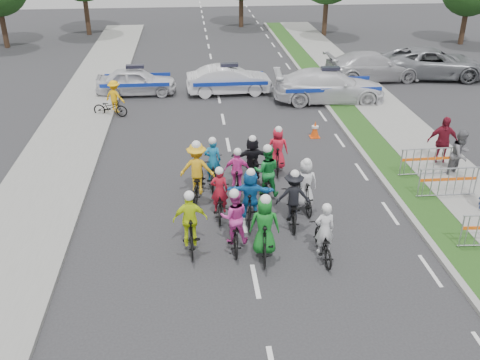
{
  "coord_description": "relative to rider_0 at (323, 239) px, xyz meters",
  "views": [
    {
      "loc": [
        -1.45,
        -10.89,
        8.35
      ],
      "look_at": [
        -0.05,
        3.57,
        1.1
      ],
      "focal_mm": 40.0,
      "sensor_mm": 36.0,
      "label": 1
    }
  ],
  "objects": [
    {
      "name": "ground",
      "position": [
        -1.93,
        -0.89,
        -0.57
      ],
      "size": [
        90.0,
        90.0,
        0.0
      ],
      "primitive_type": "plane",
      "color": "#28282B",
      "rests_on": "ground"
    },
    {
      "name": "curb_right",
      "position": [
        3.17,
        4.11,
        -0.51
      ],
      "size": [
        0.2,
        60.0,
        0.12
      ],
      "primitive_type": "cube",
      "color": "gray",
      "rests_on": "ground"
    },
    {
      "name": "grass_strip",
      "position": [
        3.87,
        4.11,
        -0.51
      ],
      "size": [
        1.2,
        60.0,
        0.11
      ],
      "primitive_type": "cube",
      "color": "#1F4315",
      "rests_on": "ground"
    },
    {
      "name": "sidewalk_right",
      "position": [
        5.67,
        4.11,
        -0.5
      ],
      "size": [
        2.4,
        60.0,
        0.13
      ],
      "primitive_type": "cube",
      "color": "gray",
      "rests_on": "ground"
    },
    {
      "name": "sidewalk_left",
      "position": [
        -8.43,
        4.11,
        -0.5
      ],
      "size": [
        3.0,
        60.0,
        0.13
      ],
      "primitive_type": "cube",
      "color": "gray",
      "rests_on": "ground"
    },
    {
      "name": "rider_0",
      "position": [
        0.0,
        0.0,
        0.0
      ],
      "size": [
        0.61,
        1.68,
        1.7
      ],
      "rotation": [
        0.0,
        0.0,
        3.16
      ],
      "color": "black",
      "rests_on": "ground"
    },
    {
      "name": "rider_1",
      "position": [
        -1.57,
        0.19,
        0.18
      ],
      "size": [
        0.86,
        1.88,
        1.94
      ],
      "rotation": [
        0.0,
        0.0,
        3.04
      ],
      "color": "black",
      "rests_on": "ground"
    },
    {
      "name": "rider_2",
      "position": [
        -2.33,
        0.76,
        0.12
      ],
      "size": [
        0.78,
        1.81,
        1.84
      ],
      "rotation": [
        0.0,
        0.0,
        3.12
      ],
      "color": "black",
      "rests_on": "ground"
    },
    {
      "name": "rider_3",
      "position": [
        -3.52,
        0.71,
        0.15
      ],
      "size": [
        0.95,
        1.79,
        1.87
      ],
      "rotation": [
        0.0,
        0.0,
        3.17
      ],
      "color": "black",
      "rests_on": "ground"
    },
    {
      "name": "rider_4",
      "position": [
        -0.49,
        1.81,
        0.14
      ],
      "size": [
        1.06,
        1.83,
        1.82
      ],
      "rotation": [
        0.0,
        0.0,
        3.04
      ],
      "color": "black",
      "rests_on": "ground"
    },
    {
      "name": "rider_5",
      "position": [
        -1.73,
        2.08,
        0.19
      ],
      "size": [
        1.48,
        1.76,
        1.8
      ],
      "rotation": [
        0.0,
        0.0,
        2.99
      ],
      "color": "black",
      "rests_on": "ground"
    },
    {
      "name": "rider_6",
      "position": [
        -2.62,
        2.46,
        0.0
      ],
      "size": [
        0.71,
        1.71,
        1.71
      ],
      "rotation": [
        0.0,
        0.0,
        3.07
      ],
      "color": "black",
      "rests_on": "ground"
    },
    {
      "name": "rider_7",
      "position": [
        0.03,
        2.63,
        0.13
      ],
      "size": [
        0.78,
        1.73,
        1.79
      ],
      "rotation": [
        0.0,
        0.0,
        3.21
      ],
      "color": "black",
      "rests_on": "ground"
    },
    {
      "name": "rider_8",
      "position": [
        -1.05,
        3.44,
        0.15
      ],
      "size": [
        0.9,
        1.98,
        1.95
      ],
      "rotation": [
        0.0,
        0.0,
        3.01
      ],
      "color": "black",
      "rests_on": "ground"
    },
    {
      "name": "rider_9",
      "position": [
        -1.96,
        3.76,
        0.1
      ],
      "size": [
        0.91,
        1.69,
        1.73
      ],
      "rotation": [
        0.0,
        0.0,
        2.98
      ],
      "color": "black",
      "rests_on": "ground"
    },
    {
      "name": "rider_10",
      "position": [
        -3.26,
        3.77,
        0.21
      ],
      "size": [
        1.21,
        2.07,
        2.03
      ],
      "rotation": [
        0.0,
        0.0,
        2.98
      ],
      "color": "black",
      "rests_on": "ground"
    },
    {
      "name": "rider_11",
      "position": [
        -1.37,
        4.68,
        0.18
      ],
      "size": [
        1.43,
        1.71,
        1.77
      ],
      "rotation": [
        0.0,
        0.0,
        3.2
      ],
      "color": "black",
      "rests_on": "ground"
    },
    {
      "name": "rider_12",
      "position": [
        -2.71,
        4.61,
        0.03
      ],
      "size": [
        0.76,
        1.81,
        1.8
      ],
      "rotation": [
        0.0,
        0.0,
        3.05
      ],
      "color": "black",
      "rests_on": "ground"
    },
    {
      "name": "rider_13",
      "position": [
        -0.37,
        5.45,
        0.13
      ],
      "size": [
        0.79,
        1.73,
        1.77
      ],
      "rotation": [
        0.0,
        0.0,
        3.03
      ],
      "color": "black",
      "rests_on": "ground"
    },
    {
      "name": "police_car_0",
      "position": [
        -6.09,
        15.29,
        0.12
      ],
      "size": [
        4.05,
        1.67,
        1.37
      ],
      "primitive_type": "imported",
      "rotation": [
        0.0,
        0.0,
        1.56
      ],
      "color": "silver",
      "rests_on": "ground"
    },
    {
      "name": "police_car_1",
      "position": [
        -1.34,
        14.93,
        0.15
      ],
      "size": [
        4.41,
        1.7,
        1.43
      ],
      "primitive_type": "imported",
      "rotation": [
        0.0,
        0.0,
        1.61
      ],
      "color": "silver",
      "rests_on": "ground"
    },
    {
      "name": "police_car_2",
      "position": [
        3.44,
        13.19,
        0.22
      ],
      "size": [
        5.59,
        2.62,
        1.58
      ],
      "primitive_type": "imported",
      "rotation": [
        0.0,
        0.0,
        1.49
      ],
      "color": "silver",
      "rests_on": "ground"
    },
    {
      "name": "civilian_sedan",
      "position": [
        6.8,
        16.69,
        0.21
      ],
      "size": [
        5.45,
        2.42,
        1.56
      ],
      "primitive_type": "imported",
      "rotation": [
        0.0,
        0.0,
        1.62
      ],
      "color": "#B7B6BC",
      "rests_on": "ground"
    },
    {
      "name": "civilian_suv",
      "position": [
        10.29,
        16.87,
        0.26
      ],
      "size": [
        6.28,
        3.66,
        1.64
      ],
      "primitive_type": "imported",
      "rotation": [
        0.0,
        0.0,
        1.41
      ],
      "color": "gray",
      "rests_on": "ground"
    },
    {
      "name": "spectator_1",
      "position": [
        5.86,
        4.36,
        0.31
      ],
      "size": [
        1.08,
        1.01,
        1.76
      ],
      "primitive_type": "imported",
      "rotation": [
        0.0,
        0.0,
        0.55
      ],
      "color": "slate",
      "rests_on": "ground"
    },
    {
      "name": "spectator_2",
      "position": [
        5.67,
        5.38,
        0.38
      ],
      "size": [
        1.16,
        0.6,
        1.9
      ],
      "primitive_type": "imported",
      "rotation": [
        0.0,
        0.0,
        -0.12
      ],
      "color": "maroon",
      "rests_on": "ground"
    },
    {
      "name": "marshal_hiviz",
      "position": [
        -6.87,
        12.56,
        0.19
      ],
      "size": [
        1.13,
        0.97,
        1.52
      ],
      "primitive_type": "imported",
      "rotation": [
        0.0,
        0.0,
        2.63
      ],
      "color": "#FBB30D",
      "rests_on": "ground"
    },
    {
      "name": "barrier_1",
      "position": [
        4.77,
        2.85,
        -0.01
      ],
      "size": [
        2.0,
        0.51,
        1.12
      ],
      "primitive_type": null,
      "rotation": [
        0.0,
        0.0,
        -0.01
      ],
      "color": "#A5A8AD",
      "rests_on": "ground"
    },
    {
      "name": "barrier_2",
      "position": [
        4.77,
        4.46,
        -0.01
      ],
      "size": [
        2.01,
        0.53,
        1.12
      ],
      "primitive_type": null,
      "rotation": [
        0.0,
        0.0,
        0.02
      ],
      "color": "#A5A8AD",
      "rests_on": "ground"
    },
    {
      "name": "cone_0",
      "position": [
        1.72,
        8.58,
        -0.23
      ],
      "size": [
        0.4,
        0.4,
        0.7
      ],
      "color": "#F24C0C",
      "rests_on": "ground"
    },
    {
      "name": "cone_1",
      "position": [
        5.13,
        12.39,
        -0.23
      ],
      "size": [
        0.4,
        0.4,
        0.7
      ],
      "color": "#F24C0C",
      "rests_on": "ground"
    },
    {
      "name": "parked_bike",
      "position": [
        -7.04,
        12.02,
        -0.15
      ],
      "size": [
        1.69,
        0.92,
        0.84
      ],
      "primitive_type": "imported",
      "rotation": [
        0.0,
        0.0,
        1.33
      ],
      "color": "black",
      "rests_on": "ground"
    }
  ]
}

